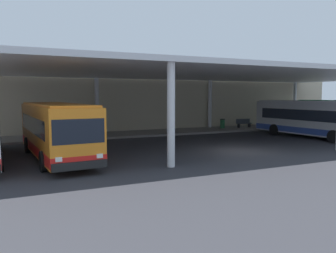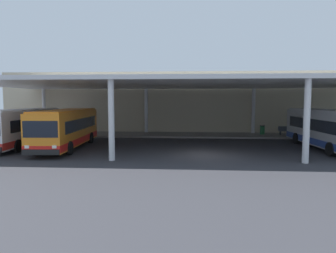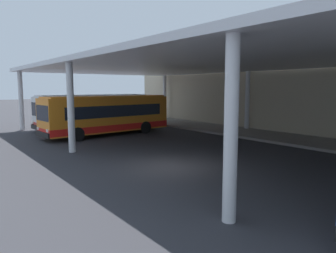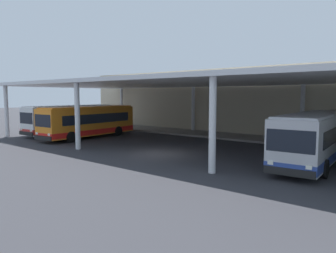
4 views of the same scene
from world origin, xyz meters
name	(u,v)px [view 2 (image 2 of 4)]	position (x,y,z in m)	size (l,w,h in m)	color
ground_plane	(204,155)	(0.00, 0.00, 0.00)	(200.00, 200.00, 0.00)	#333338
platform_kerb	(199,135)	(0.00, 11.75, 0.09)	(42.00, 4.50, 0.18)	gray
station_building_facade	(199,103)	(0.00, 15.00, 3.65)	(48.00, 1.60, 7.31)	#C1B293
canopy_shelter	(202,85)	(0.00, 5.50, 5.31)	(40.00, 17.00, 5.55)	silver
bus_nearest_bay	(23,127)	(-15.33, 3.06, 1.66)	(2.98, 10.61, 3.17)	white
bus_second_bay	(67,128)	(-11.16, 2.33, 1.66)	(3.25, 10.68, 3.17)	orange
bus_middle_bay	(326,129)	(9.87, 3.29, 1.66)	(3.07, 10.64, 3.17)	#B7B7BC
bench_waiting	(287,130)	(9.45, 11.82, 0.66)	(1.80, 0.45, 0.92)	#4C515B
trash_bin	(262,130)	(6.91, 12.13, 0.68)	(0.52, 0.52, 0.98)	#236638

